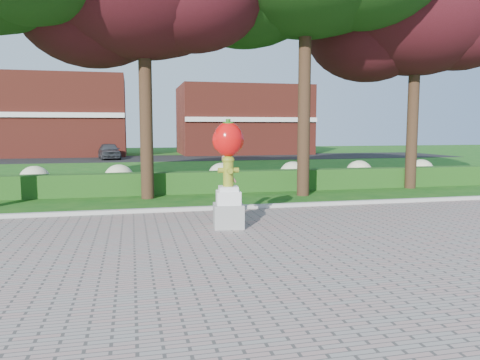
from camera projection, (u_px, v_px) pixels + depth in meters
The scene contains 12 objects.
ground at pixel (245, 233), 10.81m from camera, with size 100.00×100.00×0.00m, color #134C13.
walkway at pixel (308, 290), 6.94m from camera, with size 40.00×14.00×0.04m, color gray.
curb at pixel (221, 208), 13.71m from camera, with size 40.00×0.18×0.15m, color #ADADA5.
lawn_hedge at pixel (201, 182), 17.55m from camera, with size 24.00×0.70×0.80m, color #1A4012.
hydrangea_row at pixel (211, 175), 18.63m from camera, with size 20.10×1.10×0.99m.
street at pixel (164, 158), 37.92m from camera, with size 50.00×8.00×0.02m, color black.
building_left at pixel (43, 116), 41.11m from camera, with size 14.00×8.00×7.00m, color maroon.
building_right at pixel (242, 120), 45.18m from camera, with size 12.00×8.00×6.40m, color maroon.
tree_far_right at pixel (414, 12), 18.31m from camera, with size 7.88×6.72×10.21m.
hydrant_sculpture at pixel (228, 171), 11.12m from camera, with size 0.77×0.77×2.59m.
woman at pixel (229, 185), 12.66m from camera, with size 0.61×0.40×1.67m, color #A2695D.
parked_car at pixel (109, 151), 36.75m from camera, with size 1.51×3.76×1.28m, color #3D4044.
Camera 1 is at (-2.51, -10.32, 2.41)m, focal length 35.00 mm.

